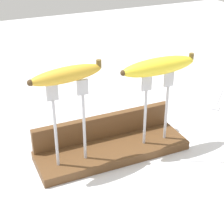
% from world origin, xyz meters
% --- Properties ---
extents(ground_plane, '(3.00, 3.00, 0.00)m').
position_xyz_m(ground_plane, '(0.00, 0.00, 0.00)').
color(ground_plane, silver).
extents(wooden_board, '(0.39, 0.12, 0.02)m').
position_xyz_m(wooden_board, '(0.00, 0.00, 0.01)').
color(wooden_board, brown).
rests_on(wooden_board, ground).
extents(board_backstop, '(0.38, 0.02, 0.06)m').
position_xyz_m(board_backstop, '(0.00, 0.05, 0.05)').
color(board_backstop, brown).
rests_on(board_backstop, wooden_board).
extents(fork_stand_left, '(0.09, 0.01, 0.21)m').
position_xyz_m(fork_stand_left, '(-0.11, -0.02, 0.15)').
color(fork_stand_left, '#B2B2B7').
rests_on(fork_stand_left, wooden_board).
extents(fork_stand_right, '(0.09, 0.01, 0.19)m').
position_xyz_m(fork_stand_right, '(0.11, -0.02, 0.13)').
color(fork_stand_right, '#B2B2B7').
rests_on(fork_stand_right, wooden_board).
extents(banana_raised_left, '(0.17, 0.06, 0.04)m').
position_xyz_m(banana_raised_left, '(-0.11, -0.02, 0.25)').
color(banana_raised_left, gold).
rests_on(banana_raised_left, fork_stand_left).
extents(banana_raised_right, '(0.20, 0.05, 0.04)m').
position_xyz_m(banana_raised_right, '(0.11, -0.02, 0.23)').
color(banana_raised_right, yellow).
rests_on(banana_raised_right, fork_stand_right).
extents(fork_fallen_near, '(0.13, 0.12, 0.01)m').
position_xyz_m(fork_fallen_near, '(0.44, 0.13, 0.00)').
color(fork_fallen_near, '#B2B2B7').
rests_on(fork_fallen_near, ground).
extents(fork_fallen_far, '(0.15, 0.09, 0.01)m').
position_xyz_m(fork_fallen_far, '(0.24, -0.15, 0.00)').
color(fork_fallen_far, '#B2B2B7').
rests_on(fork_fallen_far, ground).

